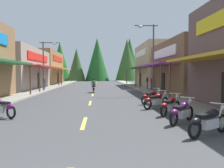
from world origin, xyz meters
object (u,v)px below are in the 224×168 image
(motorcycle_parked_right_4, at_px, (151,97))
(rider_cruising_lead, at_px, (94,86))
(pedestrian_browsing, at_px, (44,82))
(motorcycle_parked_right_3, at_px, (156,100))
(pedestrian_by_shop, at_px, (151,82))
(motorcycle_parked_right_0, at_px, (209,121))
(motorcycle_parked_left_3, at_px, (1,107))
(streetlamp_left, at_px, (46,59))
(streetlamp_right, at_px, (150,50))
(motorcycle_parked_right_1, at_px, (182,112))
(motorcycle_parked_right_2, at_px, (170,105))
(pedestrian_strolling, at_px, (147,81))

(motorcycle_parked_right_4, height_order, rider_cruising_lead, rider_cruising_lead)
(rider_cruising_lead, relative_size, pedestrian_browsing, 1.28)
(motorcycle_parked_right_3, relative_size, pedestrian_by_shop, 1.05)
(motorcycle_parked_right_0, xyz_separation_m, motorcycle_parked_left_3, (-8.09, 3.64, 0.00))
(streetlamp_left, relative_size, streetlamp_right, 0.86)
(motorcycle_parked_right_1, bearing_deg, streetlamp_left, 72.29)
(motorcycle_parked_right_2, relative_size, pedestrian_browsing, 0.99)
(motorcycle_parked_right_0, xyz_separation_m, rider_cruising_lead, (-4.14, 17.44, 0.17))
(motorcycle_parked_right_2, bearing_deg, rider_cruising_lead, 58.28)
(pedestrian_by_shop, bearing_deg, streetlamp_left, -177.52)
(streetlamp_right, height_order, motorcycle_parked_left_3, streetlamp_right)
(pedestrian_by_shop, bearing_deg, motorcycle_parked_left_3, -124.70)
(motorcycle_parked_right_3, distance_m, motorcycle_parked_left_3, 8.14)
(motorcycle_parked_right_1, distance_m, pedestrian_browsing, 21.75)
(streetlamp_left, height_order, motorcycle_parked_right_0, streetlamp_left)
(pedestrian_by_shop, bearing_deg, motorcycle_parked_right_1, -100.34)
(rider_cruising_lead, bearing_deg, motorcycle_parked_right_2, -164.98)
(motorcycle_parked_right_3, bearing_deg, motorcycle_parked_left_3, 161.04)
(streetlamp_left, height_order, motorcycle_parked_left_3, streetlamp_left)
(motorcycle_parked_right_0, relative_size, rider_cruising_lead, 0.88)
(motorcycle_parked_right_2, distance_m, motorcycle_parked_right_4, 4.16)
(motorcycle_parked_right_0, distance_m, motorcycle_parked_left_3, 8.88)
(motorcycle_parked_right_0, distance_m, pedestrian_by_shop, 20.17)
(motorcycle_parked_left_3, bearing_deg, motorcycle_parked_right_1, -158.88)
(streetlamp_right, xyz_separation_m, motorcycle_parked_left_3, (-9.22, -10.31, -3.73))
(motorcycle_parked_left_3, xyz_separation_m, pedestrian_browsing, (-2.12, 17.54, 0.48))
(streetlamp_left, height_order, pedestrian_by_shop, streetlamp_left)
(motorcycle_parked_right_4, xyz_separation_m, pedestrian_strolling, (2.60, 13.81, 0.54))
(motorcycle_parked_right_1, bearing_deg, pedestrian_strolling, 36.36)
(motorcycle_parked_right_2, relative_size, motorcycle_parked_left_3, 0.91)
(streetlamp_left, distance_m, pedestrian_by_shop, 12.43)
(motorcycle_parked_right_0, xyz_separation_m, motorcycle_parked_right_4, (-0.07, 7.95, 0.00))
(motorcycle_parked_right_1, distance_m, motorcycle_parked_right_2, 1.92)
(motorcycle_parked_left_3, bearing_deg, streetlamp_right, -98.04)
(motorcycle_parked_right_3, bearing_deg, motorcycle_parked_right_4, 49.78)
(streetlamp_left, bearing_deg, streetlamp_right, -26.28)
(streetlamp_left, bearing_deg, pedestrian_strolling, 12.17)
(motorcycle_parked_right_0, height_order, motorcycle_parked_right_1, same)
(rider_cruising_lead, height_order, pedestrian_strolling, pedestrian_strolling)
(motorcycle_parked_right_0, bearing_deg, motorcycle_parked_right_3, 61.56)
(motorcycle_parked_right_0, distance_m, motorcycle_parked_right_3, 5.89)
(motorcycle_parked_right_2, distance_m, pedestrian_browsing, 20.14)
(pedestrian_strolling, bearing_deg, rider_cruising_lead, -144.53)
(rider_cruising_lead, bearing_deg, motorcycle_parked_right_3, -162.99)
(streetlamp_left, bearing_deg, pedestrian_browsing, 111.03)
(streetlamp_right, bearing_deg, streetlamp_left, 153.72)
(pedestrian_by_shop, bearing_deg, pedestrian_browsing, 173.33)
(streetlamp_right, relative_size, motorcycle_parked_right_3, 3.60)
(motorcycle_parked_right_0, relative_size, motorcycle_parked_right_1, 1.18)
(streetlamp_left, bearing_deg, motorcycle_parked_right_3, -55.36)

